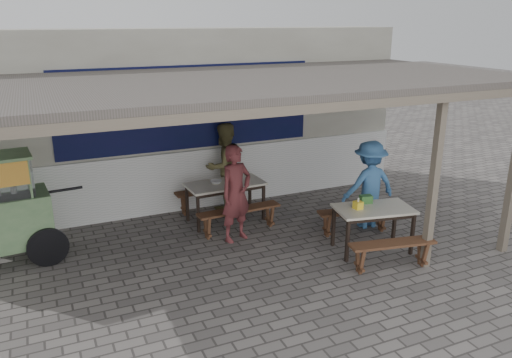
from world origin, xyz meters
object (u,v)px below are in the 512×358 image
object	(u,v)px
bench_left_wall	(213,194)
patron_wall_side	(224,166)
condiment_jar	(240,175)
patron_street_side	(236,193)
patron_right_table	(369,185)
tissue_box	(358,205)
bench_right_wall	(355,216)
table_left	(225,187)
bench_left_street	(239,215)
table_right	(374,212)
condiment_bowl	(216,182)
bench_right_street	(392,249)
donation_box	(366,199)

from	to	relation	value
bench_left_wall	patron_wall_side	world-z (taller)	patron_wall_side
condiment_jar	patron_street_side	bearing A→B (deg)	-115.41
patron_street_side	patron_right_table	xyz separation A→B (m)	(2.42, -0.44, -0.04)
tissue_box	condiment_jar	distance (m)	2.57
bench_right_wall	tissue_box	bearing A→B (deg)	-112.17
tissue_box	table_left	bearing A→B (deg)	125.09
bench_left_wall	patron_street_side	xyz separation A→B (m)	(-0.10, -1.50, 0.51)
bench_left_street	patron_wall_side	xyz separation A→B (m)	(0.21, 1.28, 0.53)
table_right	patron_wall_side	world-z (taller)	patron_wall_side
patron_wall_side	patron_street_side	bearing A→B (deg)	58.40
bench_left_wall	patron_right_table	xyz separation A→B (m)	(2.32, -1.94, 0.47)
condiment_bowl	bench_left_street	bearing A→B (deg)	-74.61
table_left	condiment_jar	xyz separation A→B (m)	(0.38, 0.20, 0.13)
table_left	patron_wall_side	size ratio (longest dim) A/B	0.84
bench_left_street	patron_wall_side	bearing A→B (deg)	78.31
bench_left_wall	tissue_box	xyz separation A→B (m)	(1.52, -2.74, 0.47)
bench_left_wall	bench_right_street	distance (m)	3.86
bench_right_wall	table_right	bearing A→B (deg)	-90.00
table_right	patron_street_side	distance (m)	2.30
patron_right_table	patron_street_side	bearing A→B (deg)	-7.79
patron_right_table	condiment_bowl	bearing A→B (deg)	-26.83
bench_left_street	donation_box	bearing A→B (deg)	-39.83
patron_wall_side	table_left	bearing A→B (deg)	52.20
table_right	table_left	bearing A→B (deg)	139.71
bench_right_wall	donation_box	bearing A→B (deg)	-94.51
patron_right_table	donation_box	xyz separation A→B (m)	(-0.52, -0.63, 0.01)
bench_left_wall	donation_box	xyz separation A→B (m)	(1.79, -2.57, 0.48)
table_left	condiment_jar	distance (m)	0.45
tissue_box	bench_right_wall	bearing A→B (deg)	56.93
patron_street_side	bench_left_wall	bearing A→B (deg)	67.64
bench_left_wall	patron_right_table	world-z (taller)	patron_right_table
table_left	table_right	world-z (taller)	same
table_right	bench_right_wall	bearing A→B (deg)	90.00
bench_left_wall	tissue_box	bearing A→B (deg)	-63.61
table_left	bench_left_wall	world-z (taller)	table_left
bench_right_wall	donation_box	size ratio (longest dim) A/B	6.91
patron_right_table	tissue_box	distance (m)	1.13
patron_right_table	donation_box	world-z (taller)	patron_right_table
patron_right_table	donation_box	distance (m)	0.82
table_left	patron_wall_side	xyz separation A→B (m)	(0.23, 0.66, 0.20)
bench_right_wall	condiment_jar	bearing A→B (deg)	142.30
patron_wall_side	condiment_bowl	world-z (taller)	patron_wall_side
bench_left_street	condiment_bowl	xyz separation A→B (m)	(-0.19, 0.68, 0.44)
condiment_jar	condiment_bowl	distance (m)	0.56
table_right	donation_box	bearing A→B (deg)	98.57
bench_right_street	condiment_bowl	world-z (taller)	condiment_bowl
bench_left_street	patron_street_side	xyz separation A→B (m)	(-0.16, -0.26, 0.51)
patron_street_side	patron_wall_side	world-z (taller)	patron_wall_side
table_left	condiment_bowl	size ratio (longest dim) A/B	6.74
bench_right_wall	donation_box	world-z (taller)	donation_box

